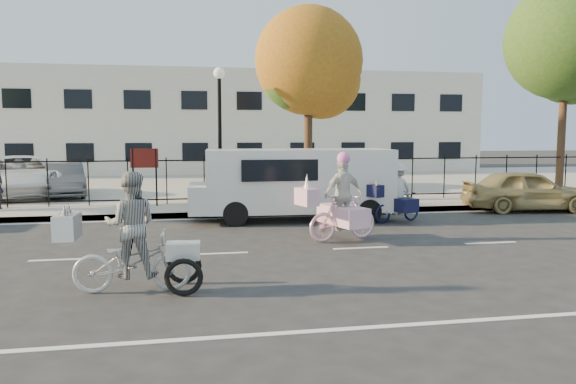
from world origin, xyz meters
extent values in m
plane|color=#333334|center=(0.00, 0.00, 0.00)|extent=(120.00, 120.00, 0.00)
cube|color=#A8A399|center=(0.00, 5.05, 0.07)|extent=(60.00, 0.10, 0.15)
cube|color=#A8A399|center=(0.00, 6.10, 0.07)|extent=(60.00, 2.20, 0.15)
cube|color=#A8A399|center=(0.00, 15.00, 0.07)|extent=(60.00, 15.60, 0.15)
cube|color=silver|center=(0.00, 25.00, 3.00)|extent=(34.00, 10.00, 6.00)
cylinder|color=black|center=(0.50, 6.80, 2.15)|extent=(0.12, 0.12, 4.00)
sphere|color=white|center=(0.50, 6.80, 4.30)|extent=(0.36, 0.36, 0.36)
cylinder|color=black|center=(-2.20, 6.80, 1.05)|extent=(0.06, 0.06, 1.80)
cylinder|color=black|center=(-1.50, 6.80, 1.05)|extent=(0.06, 0.06, 1.80)
cube|color=#59140F|center=(-1.85, 6.80, 1.65)|extent=(0.85, 0.04, 0.60)
imported|color=silver|center=(-1.46, -2.48, 0.46)|extent=(1.80, 0.70, 0.93)
imported|color=white|center=(-1.46, -2.48, 1.04)|extent=(0.82, 0.65, 1.62)
cube|color=white|center=(-2.39, -2.44, 1.03)|extent=(0.34, 0.58, 0.37)
cone|color=white|center=(-2.39, -2.32, 1.28)|extent=(0.14, 0.14, 0.19)
cone|color=white|center=(-2.39, -2.56, 1.28)|extent=(0.14, 0.14, 0.19)
torus|color=black|center=(-0.69, -2.88, 0.29)|extent=(0.58, 0.11, 0.58)
torus|color=black|center=(-0.69, -2.16, 0.29)|extent=(0.58, 0.11, 0.58)
cube|color=white|center=(-0.69, -2.52, 0.62)|extent=(0.53, 0.38, 0.26)
imported|color=#FDC0DB|center=(2.87, 0.92, 0.52)|extent=(1.81, 0.98, 1.05)
imported|color=silver|center=(2.87, 0.92, 1.06)|extent=(1.04, 0.67, 1.65)
cube|color=#E0AAC5|center=(1.96, 0.64, 1.05)|extent=(0.47, 0.64, 0.38)
cone|color=silver|center=(1.96, 0.64, 1.38)|extent=(0.13, 0.13, 0.34)
cube|color=#E0AAC5|center=(2.87, 0.92, 0.58)|extent=(0.95, 1.47, 0.42)
sphere|color=pink|center=(2.87, 0.92, 1.87)|extent=(0.29, 0.29, 0.29)
imported|color=#0F0F34|center=(5.07, 3.20, 0.41)|extent=(1.64, 1.05, 0.81)
imported|color=silver|center=(5.07, 3.20, 0.91)|extent=(1.05, 0.82, 1.42)
cube|color=black|center=(4.31, 2.91, 0.90)|extent=(0.43, 0.56, 0.33)
cone|color=orange|center=(4.31, 3.08, 1.08)|extent=(0.11, 0.21, 0.29)
cone|color=orange|center=(4.31, 2.75, 1.08)|extent=(0.11, 0.21, 0.29)
cube|color=black|center=(5.07, 3.20, 0.50)|extent=(0.88, 1.28, 0.36)
cube|color=white|center=(2.49, 4.06, 1.13)|extent=(5.19, 2.16, 1.70)
cube|color=white|center=(-0.29, 4.06, 0.66)|extent=(0.57, 1.86, 0.75)
cylinder|color=black|center=(0.70, 3.23, 0.33)|extent=(0.67, 0.28, 0.66)
cylinder|color=black|center=(0.70, 4.89, 0.33)|extent=(0.67, 0.28, 0.66)
cylinder|color=black|center=(4.28, 3.23, 0.33)|extent=(0.67, 0.28, 0.66)
cylinder|color=black|center=(4.28, 4.89, 0.33)|extent=(0.67, 0.28, 0.66)
imported|color=tan|center=(9.84, 4.50, 0.65)|extent=(4.02, 2.11, 1.31)
imported|color=white|center=(-6.46, 10.48, 0.88)|extent=(4.01, 5.76, 1.46)
imported|color=#4F5157|center=(-4.88, 10.09, 0.75)|extent=(2.08, 3.82, 1.20)
imported|color=#9CA0A3|center=(7.05, 11.17, 0.88)|extent=(2.85, 4.61, 1.46)
cylinder|color=#442D1D|center=(3.52, 7.42, 2.11)|extent=(0.28, 0.28, 4.23)
sphere|color=#9F6219|center=(3.52, 7.42, 4.83)|extent=(3.62, 3.62, 3.62)
sphere|color=#9F6219|center=(4.02, 7.62, 4.23)|extent=(2.66, 2.66, 2.66)
cylinder|color=#442D1D|center=(13.03, 7.30, 2.53)|extent=(0.28, 0.28, 5.05)
sphere|color=#385B1E|center=(13.03, 7.30, 5.78)|extent=(4.33, 4.33, 4.33)
sphere|color=#385B1E|center=(13.53, 7.50, 5.05)|extent=(3.18, 3.18, 3.18)
camera|label=1|loc=(-0.67, -11.19, 2.42)|focal=35.00mm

